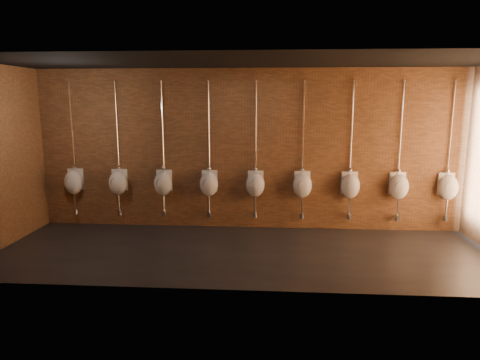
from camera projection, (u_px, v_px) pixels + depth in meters
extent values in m
plane|color=black|center=(243.00, 252.00, 7.38)|extent=(8.50, 8.50, 0.00)
cube|color=black|center=(243.00, 61.00, 6.79)|extent=(8.50, 3.00, 0.04)
cube|color=brown|center=(248.00, 150.00, 8.56)|extent=(8.50, 0.04, 3.20)
cube|color=brown|center=(236.00, 176.00, 5.62)|extent=(8.50, 0.04, 3.20)
ellipsoid|color=white|center=(74.00, 182.00, 8.79)|extent=(0.41, 0.36, 0.49)
cube|color=white|center=(76.00, 179.00, 8.90)|extent=(0.32, 0.07, 0.44)
cylinder|color=#979797|center=(71.00, 182.00, 8.66)|extent=(0.22, 0.04, 0.22)
cylinder|color=silver|center=(72.00, 126.00, 8.68)|extent=(0.03, 0.03, 1.78)
sphere|color=silver|center=(74.00, 167.00, 8.82)|extent=(0.09, 0.09, 0.09)
cylinder|color=silver|center=(69.00, 81.00, 8.51)|extent=(0.06, 0.06, 0.01)
cylinder|color=silver|center=(75.00, 200.00, 8.85)|extent=(0.04, 0.04, 0.37)
cylinder|color=silver|center=(76.00, 212.00, 8.90)|extent=(0.09, 0.09, 0.12)
cylinder|color=silver|center=(77.00, 211.00, 8.98)|extent=(0.04, 0.16, 0.04)
ellipsoid|color=white|center=(118.00, 183.00, 8.72)|extent=(0.41, 0.36, 0.49)
cube|color=white|center=(120.00, 180.00, 8.83)|extent=(0.32, 0.07, 0.44)
cylinder|color=#979797|center=(116.00, 183.00, 8.60)|extent=(0.22, 0.04, 0.22)
cylinder|color=silver|center=(117.00, 127.00, 8.61)|extent=(0.03, 0.03, 1.78)
sphere|color=silver|center=(119.00, 168.00, 8.76)|extent=(0.09, 0.09, 0.09)
cylinder|color=silver|center=(114.00, 81.00, 8.45)|extent=(0.06, 0.06, 0.01)
cylinder|color=silver|center=(119.00, 201.00, 8.79)|extent=(0.04, 0.04, 0.37)
cylinder|color=silver|center=(120.00, 212.00, 8.84)|extent=(0.09, 0.09, 0.12)
cylinder|color=silver|center=(121.00, 211.00, 8.92)|extent=(0.04, 0.16, 0.04)
ellipsoid|color=white|center=(163.00, 184.00, 8.66)|extent=(0.41, 0.36, 0.49)
cube|color=white|center=(164.00, 180.00, 8.77)|extent=(0.32, 0.07, 0.44)
cylinder|color=#979797|center=(161.00, 183.00, 8.53)|extent=(0.22, 0.04, 0.22)
cylinder|color=silver|center=(162.00, 127.00, 8.55)|extent=(0.03, 0.03, 1.78)
sphere|color=silver|center=(164.00, 168.00, 8.69)|extent=(0.09, 0.09, 0.09)
cylinder|color=silver|center=(161.00, 81.00, 8.38)|extent=(0.06, 0.06, 0.01)
cylinder|color=silver|center=(164.00, 202.00, 8.73)|extent=(0.04, 0.04, 0.37)
cylinder|color=silver|center=(164.00, 213.00, 8.77)|extent=(0.09, 0.09, 0.12)
cylinder|color=silver|center=(165.00, 212.00, 8.85)|extent=(0.04, 0.16, 0.04)
ellipsoid|color=white|center=(209.00, 184.00, 8.59)|extent=(0.41, 0.36, 0.49)
cube|color=white|center=(210.00, 181.00, 8.71)|extent=(0.32, 0.07, 0.44)
cylinder|color=#979797|center=(208.00, 184.00, 8.47)|extent=(0.22, 0.04, 0.22)
cylinder|color=silver|center=(209.00, 127.00, 8.49)|extent=(0.03, 0.03, 1.78)
sphere|color=silver|center=(209.00, 169.00, 8.63)|extent=(0.09, 0.09, 0.09)
cylinder|color=silver|center=(208.00, 81.00, 8.32)|extent=(0.06, 0.06, 0.01)
cylinder|color=silver|center=(209.00, 202.00, 8.66)|extent=(0.04, 0.04, 0.37)
cylinder|color=silver|center=(209.00, 214.00, 8.71)|extent=(0.09, 0.09, 0.12)
cylinder|color=silver|center=(210.00, 213.00, 8.79)|extent=(0.04, 0.16, 0.04)
ellipsoid|color=white|center=(255.00, 185.00, 8.53)|extent=(0.41, 0.36, 0.49)
cube|color=white|center=(255.00, 181.00, 8.64)|extent=(0.32, 0.07, 0.44)
cylinder|color=#979797|center=(255.00, 185.00, 8.40)|extent=(0.22, 0.04, 0.22)
cylinder|color=silver|center=(256.00, 127.00, 8.42)|extent=(0.03, 0.03, 1.78)
sphere|color=silver|center=(256.00, 169.00, 8.57)|extent=(0.09, 0.09, 0.09)
cylinder|color=silver|center=(256.00, 81.00, 8.26)|extent=(0.06, 0.06, 0.01)
cylinder|color=silver|center=(255.00, 203.00, 8.60)|extent=(0.04, 0.04, 0.37)
cylinder|color=silver|center=(255.00, 215.00, 8.65)|extent=(0.09, 0.09, 0.12)
cylinder|color=silver|center=(255.00, 214.00, 8.73)|extent=(0.04, 0.16, 0.04)
ellipsoid|color=white|center=(302.00, 186.00, 8.47)|extent=(0.41, 0.36, 0.49)
cube|color=white|center=(302.00, 182.00, 8.58)|extent=(0.32, 0.07, 0.44)
cylinder|color=#979797|center=(303.00, 185.00, 8.34)|extent=(0.22, 0.04, 0.22)
cylinder|color=silver|center=(304.00, 127.00, 8.36)|extent=(0.03, 0.03, 1.78)
sphere|color=silver|center=(302.00, 170.00, 8.50)|extent=(0.09, 0.09, 0.09)
cylinder|color=silver|center=(305.00, 81.00, 8.19)|extent=(0.06, 0.06, 0.01)
cylinder|color=silver|center=(302.00, 204.00, 8.54)|extent=(0.04, 0.04, 0.37)
cylinder|color=silver|center=(302.00, 216.00, 8.58)|extent=(0.09, 0.09, 0.12)
cylinder|color=silver|center=(301.00, 215.00, 8.66)|extent=(0.04, 0.16, 0.04)
ellipsoid|color=white|center=(350.00, 186.00, 8.40)|extent=(0.41, 0.36, 0.49)
cube|color=white|center=(349.00, 183.00, 8.51)|extent=(0.32, 0.07, 0.44)
cylinder|color=#979797|center=(352.00, 186.00, 8.28)|extent=(0.22, 0.04, 0.22)
cylinder|color=silver|center=(352.00, 128.00, 8.29)|extent=(0.03, 0.03, 1.78)
sphere|color=silver|center=(350.00, 170.00, 8.44)|extent=(0.09, 0.09, 0.09)
cylinder|color=silver|center=(354.00, 81.00, 8.13)|extent=(0.06, 0.06, 0.01)
cylinder|color=silver|center=(349.00, 205.00, 8.47)|extent=(0.04, 0.04, 0.37)
cylinder|color=silver|center=(349.00, 217.00, 8.52)|extent=(0.09, 0.09, 0.12)
cylinder|color=silver|center=(348.00, 215.00, 8.60)|extent=(0.04, 0.16, 0.04)
ellipsoid|color=white|center=(399.00, 187.00, 8.34)|extent=(0.41, 0.36, 0.49)
cube|color=white|center=(397.00, 183.00, 8.45)|extent=(0.32, 0.07, 0.44)
cylinder|color=#979797|center=(401.00, 187.00, 8.21)|extent=(0.22, 0.04, 0.22)
cylinder|color=silver|center=(401.00, 128.00, 8.23)|extent=(0.03, 0.03, 1.78)
sphere|color=silver|center=(399.00, 171.00, 8.37)|extent=(0.09, 0.09, 0.09)
cylinder|color=silver|center=(405.00, 80.00, 8.07)|extent=(0.06, 0.06, 0.01)
cylinder|color=silver|center=(398.00, 205.00, 8.41)|extent=(0.04, 0.04, 0.37)
cylinder|color=silver|center=(397.00, 217.00, 8.45)|extent=(0.09, 0.09, 0.12)
cylinder|color=silver|center=(396.00, 216.00, 8.53)|extent=(0.04, 0.16, 0.04)
ellipsoid|color=white|center=(448.00, 187.00, 8.28)|extent=(0.41, 0.36, 0.49)
cube|color=white|center=(446.00, 184.00, 8.39)|extent=(0.32, 0.07, 0.44)
cylinder|color=#979797|center=(451.00, 187.00, 8.15)|extent=(0.22, 0.04, 0.22)
cylinder|color=silver|center=(451.00, 128.00, 8.17)|extent=(0.03, 0.03, 1.78)
sphere|color=silver|center=(448.00, 171.00, 8.31)|extent=(0.09, 0.09, 0.09)
cylinder|color=silver|center=(456.00, 80.00, 8.00)|extent=(0.06, 0.06, 0.01)
cylinder|color=silver|center=(446.00, 206.00, 8.35)|extent=(0.04, 0.04, 0.37)
cylinder|color=silver|center=(445.00, 218.00, 8.39)|extent=(0.09, 0.09, 0.12)
cylinder|color=silver|center=(444.00, 217.00, 8.47)|extent=(0.04, 0.16, 0.04)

